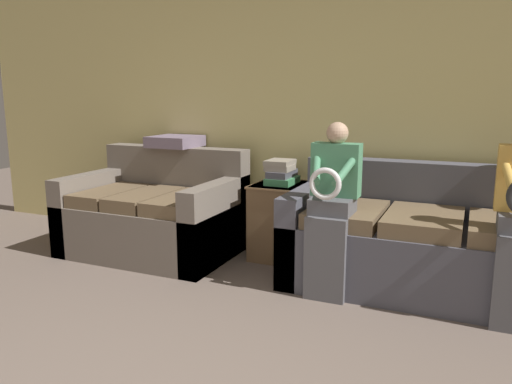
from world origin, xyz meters
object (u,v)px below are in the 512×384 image
Objects in this scene: couch_side at (155,216)px; throw_pillow at (175,141)px; couch_main at (424,244)px; book_stack at (281,173)px; child_left_seated at (332,203)px; side_shelf at (280,219)px.

throw_pillow is at bearing 89.54° from couch_side.
book_stack is at bearing 168.81° from couch_main.
child_left_seated is 3.72× the size of book_stack.
throw_pillow is (-1.69, 0.68, 0.30)m from child_left_seated.
couch_main is 1.29m from book_stack.
couch_side is 4.47× the size of book_stack.
throw_pillow is (-2.27, 0.28, 0.63)m from couch_main.
couch_side is at bearing -90.46° from throw_pillow.
book_stack is (-0.61, 0.63, 0.08)m from child_left_seated.
book_stack is 1.10m from throw_pillow.
couch_main is 3.01× the size of side_shelf.
throw_pillow is at bearing 177.54° from book_stack.
child_left_seated is at bearing -46.07° from book_stack.
child_left_seated is 0.88m from book_stack.
couch_main is 1.34× the size of couch_side.
couch_side is 1.19m from book_stack.
couch_side is 2.25× the size of side_shelf.
throw_pillow reaches higher than couch_side.
throw_pillow is (0.00, 0.35, 0.63)m from couch_side.
child_left_seated is at bearing -45.74° from side_shelf.
throw_pillow is at bearing 177.39° from side_shelf.
book_stack reaches higher than side_shelf.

